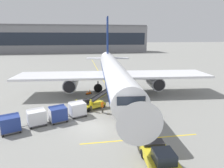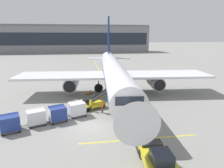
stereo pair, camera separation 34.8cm
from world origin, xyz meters
name	(u,v)px [view 1 (the left image)]	position (x,y,z in m)	size (l,w,h in m)	color
ground_plane	(92,127)	(0.00, 0.00, 0.00)	(600.00, 600.00, 0.00)	gray
parked_airplane	(113,72)	(4.72, 12.85, 3.78)	(33.52, 42.84, 14.59)	white
belt_loader	(94,102)	(0.81, 6.02, 0.83)	(5.36, 3.67, 2.74)	gold
baggage_cart_lead	(77,109)	(-1.56, 3.44, 1.00)	(2.82, 2.22, 1.91)	#515156
baggage_cart_second	(58,114)	(-3.82, 2.14, 1.00)	(2.82, 2.22, 1.91)	#515156
baggage_cart_third	(37,117)	(-6.12, 1.53, 1.00)	(2.82, 2.22, 1.91)	#515156
baggage_cart_fourth	(10,123)	(-8.52, 0.20, 1.00)	(2.82, 2.22, 1.91)	#515156
pushback_tug	(160,158)	(4.77, -7.91, 0.83)	(2.31, 4.50, 1.83)	gold
ground_crew_by_loader	(102,106)	(1.71, 3.96, 1.00)	(0.41, 0.49, 1.74)	#514C42
ground_crew_by_carts	(91,105)	(0.25, 4.71, 1.00)	(0.42, 0.48, 1.74)	#514C42
ground_crew_marshaller	(77,105)	(-1.66, 4.92, 1.00)	(0.49, 0.41, 1.74)	#514C42
safety_cone_engine_keepout	(87,92)	(0.09, 13.01, 0.34)	(0.62, 0.62, 0.71)	black
safety_cone_wingtip	(90,92)	(0.55, 13.34, 0.36)	(0.66, 0.66, 0.75)	black
apron_guidance_line_lead_in	(112,95)	(4.27, 12.07, 0.00)	(0.20, 110.00, 0.01)	yellow
apron_guidance_line_stop_bar	(141,139)	(4.66, -3.47, 0.00)	(12.00, 0.20, 0.01)	yellow
terminal_building	(61,39)	(-11.71, 108.58, 8.28)	(105.94, 16.13, 16.66)	gray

